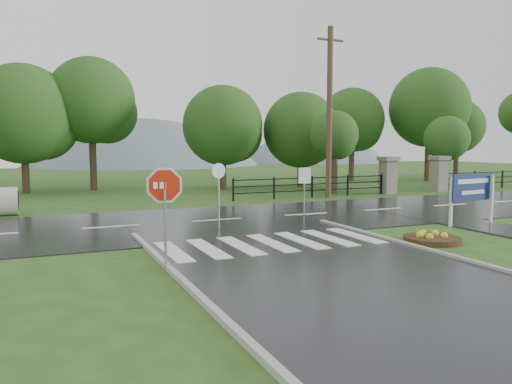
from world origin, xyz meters
name	(u,v)px	position (x,y,z in m)	size (l,w,h in m)	color
ground	(374,289)	(0.00, 0.00, 0.00)	(120.00, 120.00, 0.00)	#2A541C
main_road	(217,221)	(0.00, 10.00, 0.00)	(90.00, 8.00, 0.04)	black
walkway	(503,230)	(8.50, 4.00, 0.00)	(2.20, 11.00, 0.04)	#2B2B2D
crosswalk	(271,243)	(0.00, 5.00, 0.06)	(6.50, 2.80, 0.02)	silver
pillar_west	(388,174)	(13.00, 16.00, 1.18)	(1.00, 1.00, 2.24)	gray
pillar_east	(439,173)	(17.00, 16.00, 1.18)	(1.00, 1.00, 2.24)	gray
fence_west	(312,185)	(7.75, 16.00, 0.72)	(9.58, 0.08, 1.20)	black
hills	(116,272)	(3.49, 65.00, -15.54)	(102.00, 48.00, 48.00)	slate
treeline	(161,190)	(1.00, 24.00, 0.00)	(83.20, 5.20, 10.00)	#1F4916
stop_sign	(165,194)	(-3.61, 3.29, 1.83)	(1.15, 0.24, 2.62)	#939399
estate_billboard	(472,190)	(8.33, 5.27, 1.32)	(2.18, 0.31, 1.92)	silver
flower_bed	(432,238)	(4.68, 3.35, 0.13)	(1.72, 1.72, 0.34)	#332111
reg_sign_small	(304,184)	(2.70, 7.84, 1.51)	(0.47, 0.09, 2.13)	#939399
reg_sign_round	(219,187)	(-0.46, 8.40, 1.46)	(0.53, 0.13, 2.33)	#939399
utility_pole_east	(329,112)	(8.50, 15.50, 4.76)	(1.67, 0.31, 9.36)	#473523
entrance_tree_left	(334,135)	(10.13, 17.50, 3.52)	(2.90, 2.90, 5.01)	#3D2B1C
entrance_tree_right	(447,139)	(19.01, 17.50, 3.33)	(3.01, 3.01, 4.87)	#3D2B1C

